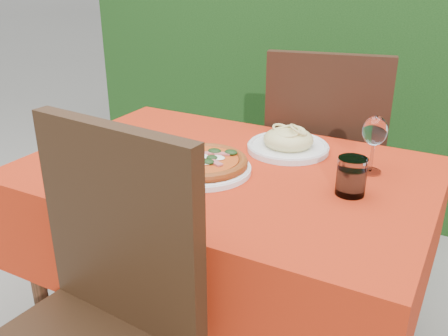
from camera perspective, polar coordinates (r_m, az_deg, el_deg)
The scene contains 9 objects.
hedge at distance 2.94m, azimuth 15.11°, elevation 13.71°, with size 3.20×0.55×1.78m.
dining_table at distance 1.63m, azimuth 0.22°, elevation -4.78°, with size 1.26×0.86×0.75m.
chair_near at distance 1.24m, azimuth -14.95°, elevation -16.32°, with size 0.50×0.50×1.03m.
chair_far at distance 2.13m, azimuth 11.40°, elevation 1.50°, with size 0.56×0.56×1.03m.
pizza_plate at distance 1.53m, azimuth -2.42°, elevation 0.44°, with size 0.33×0.33×0.06m.
pasta_plate at distance 1.71m, azimuth 7.35°, elevation 2.88°, with size 0.28×0.28×0.08m.
water_glass at distance 1.42m, azimuth 14.33°, elevation -1.13°, with size 0.08×0.08×0.11m.
wine_glass at distance 1.55m, azimuth 16.84°, elevation 3.82°, with size 0.07×0.07×0.18m.
fork at distance 1.67m, azimuth -7.94°, elevation 1.46°, with size 0.03×0.20×0.01m, color #B4B5BB.
Camera 1 is at (0.68, -1.27, 1.37)m, focal length 40.00 mm.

